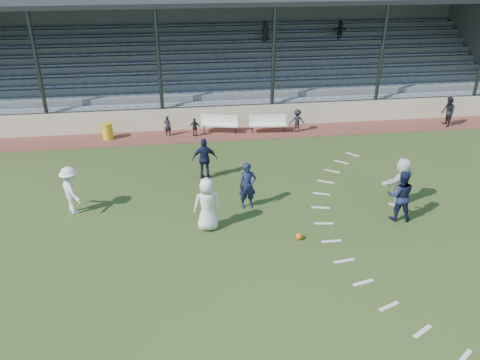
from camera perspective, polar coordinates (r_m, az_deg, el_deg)
The scene contains 19 objects.
ground at distance 15.94m, azimuth 1.20°, elevation -8.24°, with size 90.00×90.00×0.00m, color #2D3E19.
cinder_track at distance 25.18m, azimuth -2.41°, elevation 5.59°, with size 34.00×2.00×0.02m, color brown.
retaining_wall at distance 25.95m, azimuth -2.66°, elevation 7.64°, with size 34.00×0.18×1.20m, color beige.
bench_left at distance 25.26m, azimuth -2.53°, elevation 7.06°, with size 2.04×0.89×0.95m.
bench_right at distance 25.31m, azimuth 3.40°, elevation 7.07°, with size 2.02×0.60×0.95m.
trash_bin at distance 25.34m, azimuth -15.84°, elevation 5.77°, with size 0.54×0.54×0.86m, color gold.
football at distance 16.40m, azimuth 7.22°, elevation -6.83°, with size 0.24×0.24×0.24m, color #DA5E0C.
player_white_lead at distance 16.45m, azimuth -4.03°, elevation -2.98°, with size 0.97×0.63×1.99m, color white.
player_navy_lead at distance 17.78m, azimuth 0.92°, elevation -0.71°, with size 0.68×0.44×1.85m, color #141937.
player_navy_mid at distance 17.96m, azimuth 18.96°, elevation -1.80°, with size 0.96×0.74×1.97m, color #141937.
player_white_wing at distance 18.53m, azimuth -19.88°, elevation -1.20°, with size 1.21×0.70×1.88m, color white.
player_navy_wing at distance 20.09m, azimuth -4.32°, elevation 2.60°, with size 1.07×0.45×1.83m, color #141937.
player_white_back at distance 19.04m, azimuth 19.03°, elevation -0.16°, with size 1.81×0.57×1.95m, color white.
official at distance 28.49m, azimuth 24.02°, elevation 7.60°, with size 0.80×0.62×1.64m, color black.
sub_left_near at distance 25.06m, azimuth -8.81°, elevation 6.55°, with size 0.40×0.26×1.10m, color black.
sub_left_far at distance 24.82m, azimuth -5.51°, elevation 6.42°, with size 0.58×0.24×1.00m, color black.
sub_right at distance 25.50m, azimuth 6.97°, elevation 7.21°, with size 0.80×0.46×1.24m, color black.
grandstand at distance 30.01m, azimuth -3.56°, elevation 13.49°, with size 34.60×9.00×6.61m.
penalty_arc at distance 16.96m, azimuth 15.20°, elevation -6.88°, with size 3.89×14.63×0.01m.
Camera 1 is at (-2.04, -12.85, 9.20)m, focal length 35.00 mm.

